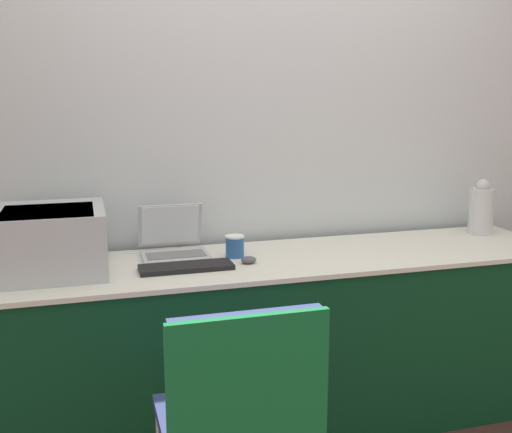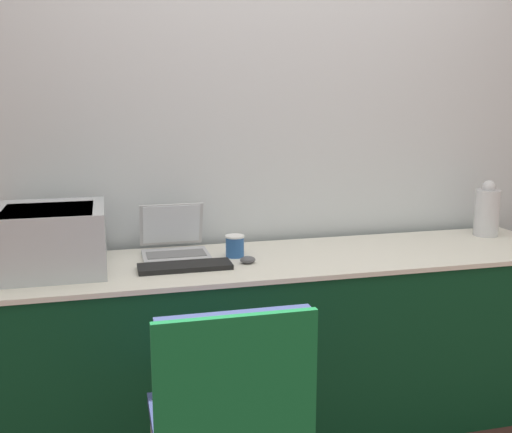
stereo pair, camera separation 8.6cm
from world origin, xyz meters
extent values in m
cube|color=silver|center=(0.00, 0.67, 1.30)|extent=(8.00, 0.05, 2.60)
cube|color=#0C381E|center=(0.00, 0.29, 0.38)|extent=(2.50, 0.58, 0.77)
cube|color=silver|center=(0.00, 0.29, 0.78)|extent=(2.52, 0.60, 0.02)
cube|color=#B2B7BC|center=(-0.99, 0.34, 0.91)|extent=(0.43, 0.43, 0.26)
cube|color=#51565B|center=(-0.99, 0.29, 1.02)|extent=(0.34, 0.33, 0.05)
cube|color=#B7B7BC|center=(-0.48, 0.40, 0.79)|extent=(0.28, 0.21, 0.02)
cube|color=slate|center=(-0.48, 0.39, 0.80)|extent=(0.25, 0.12, 0.00)
cube|color=#B7B7BC|center=(-0.48, 0.55, 0.90)|extent=(0.28, 0.08, 0.20)
cube|color=silver|center=(-0.48, 0.54, 0.90)|extent=(0.26, 0.07, 0.18)
cube|color=black|center=(-0.47, 0.22, 0.80)|extent=(0.38, 0.12, 0.02)
cylinder|color=#285699|center=(-0.23, 0.35, 0.83)|extent=(0.08, 0.08, 0.09)
cylinder|color=white|center=(-0.23, 0.35, 0.88)|extent=(0.08, 0.08, 0.01)
ellipsoid|color=#4C4C51|center=(-0.20, 0.23, 0.80)|extent=(0.07, 0.05, 0.03)
cylinder|color=silver|center=(1.07, 0.44, 0.90)|extent=(0.12, 0.12, 0.23)
sphere|color=silver|center=(1.07, 0.44, 1.03)|extent=(0.07, 0.07, 0.07)
cube|color=navy|center=(-0.44, -0.39, 0.44)|extent=(0.43, 0.47, 0.04)
cube|color=navy|center=(-0.44, -0.61, 0.68)|extent=(0.43, 0.03, 0.44)
cube|color=#146633|center=(-0.44, -0.64, 0.66)|extent=(0.45, 0.02, 0.49)
camera|label=1|loc=(-0.84, -2.09, 1.48)|focal=42.00mm
camera|label=2|loc=(-0.76, -2.11, 1.48)|focal=42.00mm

